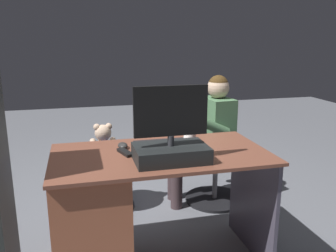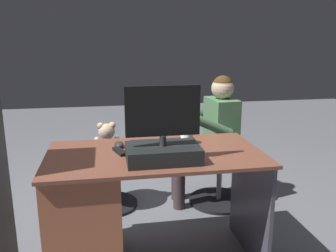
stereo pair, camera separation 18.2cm
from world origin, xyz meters
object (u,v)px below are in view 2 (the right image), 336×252
(monitor, at_px, (163,143))
(tv_remote, at_px, (120,151))
(cup, at_px, (187,137))
(office_chair_teddy, at_px, (109,177))
(teddy_bear, at_px, (107,142))
(keyboard, at_px, (164,143))
(desk, at_px, (100,211))
(person, at_px, (211,131))
(visitor_chair, at_px, (219,175))
(computer_mouse, at_px, (119,145))

(monitor, distance_m, tv_remote, 0.31)
(cup, xyz_separation_m, office_chair_teddy, (0.51, -0.70, -0.53))
(office_chair_teddy, bearing_deg, teddy_bear, -90.00)
(cup, height_order, teddy_bear, cup)
(keyboard, height_order, office_chair_teddy, keyboard)
(desk, height_order, office_chair_teddy, desk)
(tv_remote, xyz_separation_m, person, (-0.79, -0.73, -0.10))
(office_chair_teddy, bearing_deg, tv_remote, 95.08)
(visitor_chair, xyz_separation_m, person, (0.08, -0.01, 0.40))
(computer_mouse, bearing_deg, teddy_bear, -84.27)
(computer_mouse, bearing_deg, desk, 47.35)
(desk, height_order, person, person)
(keyboard, height_order, computer_mouse, computer_mouse)
(keyboard, height_order, person, person)
(cup, height_order, office_chair_teddy, cup)
(person, bearing_deg, monitor, 58.52)
(teddy_bear, bearing_deg, office_chair_teddy, 90.00)
(tv_remote, distance_m, visitor_chair, 1.24)
(tv_remote, bearing_deg, teddy_bear, -102.63)
(keyboard, bearing_deg, monitor, 79.62)
(monitor, xyz_separation_m, cup, (-0.20, -0.30, -0.06))
(office_chair_teddy, relative_size, person, 0.43)
(desk, distance_m, computer_mouse, 0.42)
(desk, relative_size, cup, 14.30)
(keyboard, relative_size, cup, 4.68)
(keyboard, distance_m, office_chair_teddy, 0.92)
(monitor, distance_m, visitor_chair, 1.26)
(teddy_bear, bearing_deg, desk, 86.12)
(desk, distance_m, tv_remote, 0.38)
(office_chair_teddy, distance_m, person, 0.95)
(cup, bearing_deg, office_chair_teddy, -54.16)
(visitor_chair, distance_m, person, 0.40)
(computer_mouse, bearing_deg, keyboard, -177.19)
(office_chair_teddy, height_order, person, person)
(teddy_bear, bearing_deg, visitor_chair, 173.88)
(visitor_chair, bearing_deg, cup, 54.44)
(teddy_bear, height_order, person, person)
(monitor, bearing_deg, desk, -22.41)
(keyboard, bearing_deg, person, -129.57)
(computer_mouse, bearing_deg, monitor, 128.49)
(cup, relative_size, tv_remote, 0.60)
(cup, distance_m, teddy_bear, 0.90)
(cup, relative_size, office_chair_teddy, 0.19)
(desk, relative_size, computer_mouse, 13.36)
(keyboard, height_order, tv_remote, keyboard)
(desk, distance_m, teddy_bear, 0.88)
(desk, bearing_deg, tv_remote, -166.80)
(computer_mouse, distance_m, cup, 0.44)
(keyboard, height_order, cup, cup)
(cup, relative_size, teddy_bear, 0.29)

